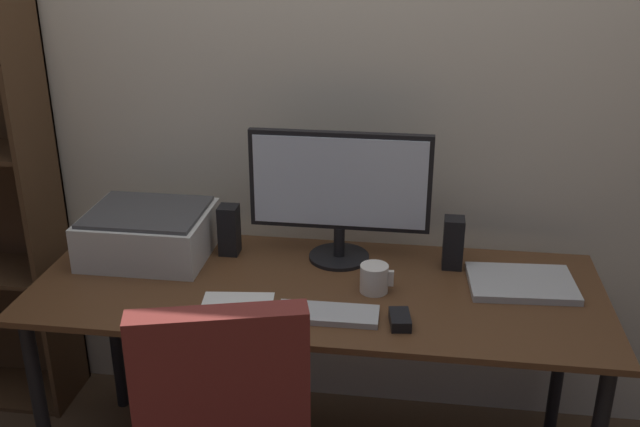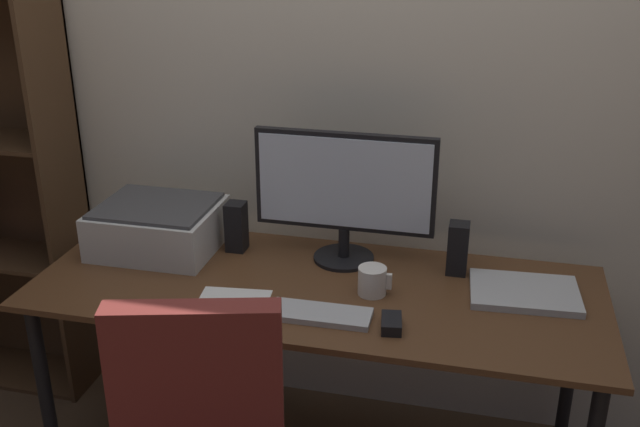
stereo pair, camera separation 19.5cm
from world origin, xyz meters
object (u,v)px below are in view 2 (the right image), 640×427
object	(u,v)px
desk	(316,308)
speaker_left	(236,227)
monitor	(345,189)
mouse	(391,323)
printer	(158,226)
speaker_right	(458,248)
keyboard	(321,314)
laptop	(524,292)
coffee_mug	(372,281)

from	to	relation	value
desk	speaker_left	xyz separation A→B (m)	(-0.32, 0.19, 0.17)
monitor	mouse	size ratio (longest dim) A/B	6.08
printer	monitor	bearing A→B (deg)	5.24
desk	speaker_right	distance (m)	0.49
mouse	speaker_left	xyz separation A→B (m)	(-0.59, 0.38, 0.07)
monitor	keyboard	distance (m)	0.45
keyboard	speaker_right	size ratio (longest dim) A/B	1.71
laptop	speaker_left	size ratio (longest dim) A/B	1.88
monitor	speaker_left	xyz separation A→B (m)	(-0.37, -0.01, -0.17)
coffee_mug	mouse	bearing A→B (deg)	-65.17
mouse	coffee_mug	distance (m)	0.20
keyboard	laptop	xyz separation A→B (m)	(0.57, 0.26, 0.00)
desk	printer	world-z (taller)	printer
desk	printer	bearing A→B (deg)	166.69
keyboard	speaker_right	world-z (taller)	speaker_right
speaker_left	speaker_right	distance (m)	0.74
speaker_right	printer	xyz separation A→B (m)	(-1.00, -0.05, -0.00)
mouse	printer	distance (m)	0.91
coffee_mug	laptop	distance (m)	0.46
monitor	coffee_mug	world-z (taller)	monitor
keyboard	printer	xyz separation A→B (m)	(-0.64, 0.32, 0.07)
keyboard	mouse	world-z (taller)	mouse
speaker_left	printer	xyz separation A→B (m)	(-0.26, -0.05, -0.00)
speaker_left	speaker_right	size ratio (longest dim) A/B	1.00
coffee_mug	speaker_right	xyz separation A→B (m)	(0.24, 0.20, 0.04)
desk	printer	distance (m)	0.62
mouse	laptop	world-z (taller)	mouse
speaker_right	coffee_mug	bearing A→B (deg)	-139.89
keyboard	coffee_mug	world-z (taller)	coffee_mug
mouse	printer	bearing A→B (deg)	150.07
keyboard	printer	world-z (taller)	printer
laptop	mouse	bearing A→B (deg)	-146.00
keyboard	coffee_mug	distance (m)	0.21
desk	monitor	bearing A→B (deg)	76.79
speaker_right	printer	size ratio (longest dim) A/B	0.42
laptop	keyboard	bearing A→B (deg)	-158.59
coffee_mug	printer	distance (m)	0.78
monitor	speaker_right	world-z (taller)	monitor
mouse	speaker_right	distance (m)	0.42
laptop	speaker_left	world-z (taller)	speaker_left
mouse	keyboard	bearing A→B (deg)	167.61
desk	monitor	world-z (taller)	monitor
speaker_right	mouse	bearing A→B (deg)	-111.62
desk	coffee_mug	bearing A→B (deg)	-3.78
monitor	laptop	world-z (taller)	monitor
keyboard	printer	distance (m)	0.72
printer	laptop	bearing A→B (deg)	-2.66
mouse	coffee_mug	bearing A→B (deg)	106.42
monitor	coffee_mug	size ratio (longest dim) A/B	5.72
mouse	speaker_right	bearing A→B (deg)	59.97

